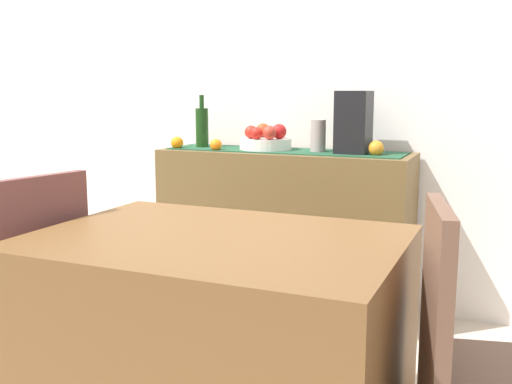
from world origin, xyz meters
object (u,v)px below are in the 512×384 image
at_px(dining_table, 217,345).
at_px(ceramic_vase, 318,136).
at_px(wine_bottle, 202,127).
at_px(chair_near_window, 21,335).
at_px(fruit_bowl, 266,144).
at_px(sideboard_console, 284,232).
at_px(coffee_maker, 354,123).

bearing_deg(dining_table, ceramic_vase, 93.34).
bearing_deg(ceramic_vase, wine_bottle, 180.00).
distance_m(ceramic_vase, chair_near_window, 1.68).
xyz_separation_m(fruit_bowl, chair_near_window, (-0.48, -1.32, -0.65)).
bearing_deg(sideboard_console, dining_table, -78.76).
xyz_separation_m(fruit_bowl, coffee_maker, (0.48, 0.00, 0.12)).
bearing_deg(coffee_maker, dining_table, -94.70).
bearing_deg(coffee_maker, sideboard_console, 180.00).
bearing_deg(sideboard_console, wine_bottle, 180.00).
xyz_separation_m(wine_bottle, dining_table, (0.76, -1.32, -0.63)).
xyz_separation_m(sideboard_console, wine_bottle, (-0.50, 0.00, 0.56)).
distance_m(wine_bottle, chair_near_window, 1.51).
distance_m(fruit_bowl, ceramic_vase, 0.30).
xyz_separation_m(fruit_bowl, wine_bottle, (-0.39, 0.00, 0.08)).
height_order(fruit_bowl, chair_near_window, fruit_bowl).
xyz_separation_m(wine_bottle, ceramic_vase, (0.68, 0.00, -0.03)).
distance_m(coffee_maker, chair_near_window, 1.81).
distance_m(dining_table, chair_near_window, 0.85).
bearing_deg(fruit_bowl, ceramic_vase, 0.00).
relative_size(coffee_maker, ceramic_vase, 1.87).
height_order(sideboard_console, dining_table, sideboard_console).
relative_size(wine_bottle, ceramic_vase, 1.73).
relative_size(coffee_maker, dining_table, 0.27).
relative_size(sideboard_console, wine_bottle, 4.58).
bearing_deg(coffee_maker, wine_bottle, 180.00).
bearing_deg(ceramic_vase, coffee_maker, 0.00).
height_order(wine_bottle, coffee_maker, coffee_maker).
height_order(wine_bottle, chair_near_window, wine_bottle).
xyz_separation_m(fruit_bowl, ceramic_vase, (0.29, 0.00, 0.05)).
bearing_deg(sideboard_console, fruit_bowl, 180.00).
bearing_deg(sideboard_console, ceramic_vase, 0.00).
bearing_deg(chair_near_window, sideboard_console, 66.12).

